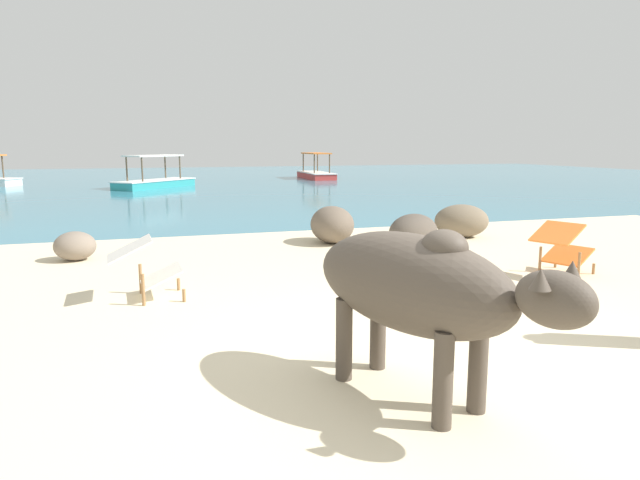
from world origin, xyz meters
name	(u,v)px	position (x,y,z in m)	size (l,w,h in m)	color
sand_beach	(461,372)	(0.00, 0.00, 0.02)	(18.00, 14.00, 0.04)	beige
water_surface	(196,184)	(0.00, 22.00, 0.00)	(60.00, 36.00, 0.03)	teal
cow	(415,286)	(-0.56, -0.31, 0.81)	(1.15, 2.06, 1.16)	#4C4238
deck_chair_near	(146,264)	(-2.23, 2.75, 0.42)	(0.80, 0.58, 0.68)	olive
deck_chair_far	(562,245)	(2.90, 2.37, 0.42)	(0.91, 0.78, 0.68)	olive
shore_rock_large	(413,233)	(1.82, 4.43, 0.34)	(0.93, 0.68, 0.59)	brown
shore_rock_medium	(75,246)	(-3.21, 5.24, 0.25)	(0.59, 0.54, 0.42)	gray
shore_rock_small	(332,225)	(0.84, 5.53, 0.36)	(1.00, 0.74, 0.63)	#6B5B4C
shore_rock_flat	(461,221)	(3.26, 5.38, 0.34)	(0.97, 0.68, 0.60)	#756651
boat_red	(316,173)	(6.10, 23.79, 0.29)	(1.24, 3.70, 1.29)	#C63833
boat_teal	(155,181)	(-1.81, 19.79, 0.29)	(3.35, 3.47, 1.29)	teal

